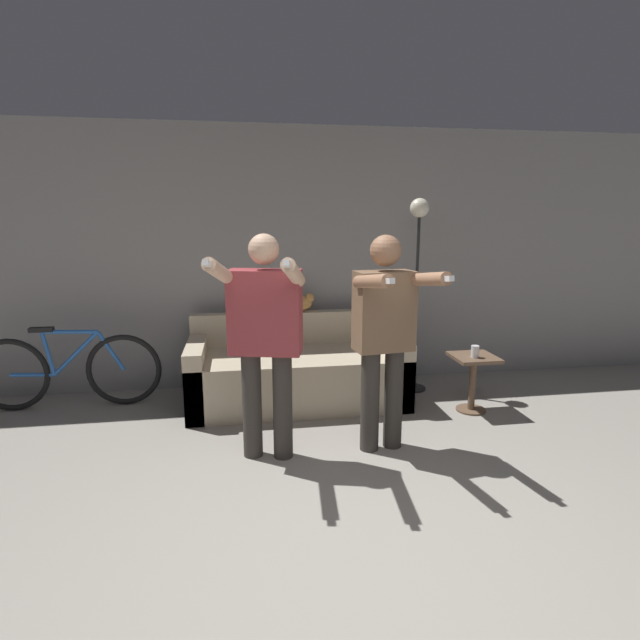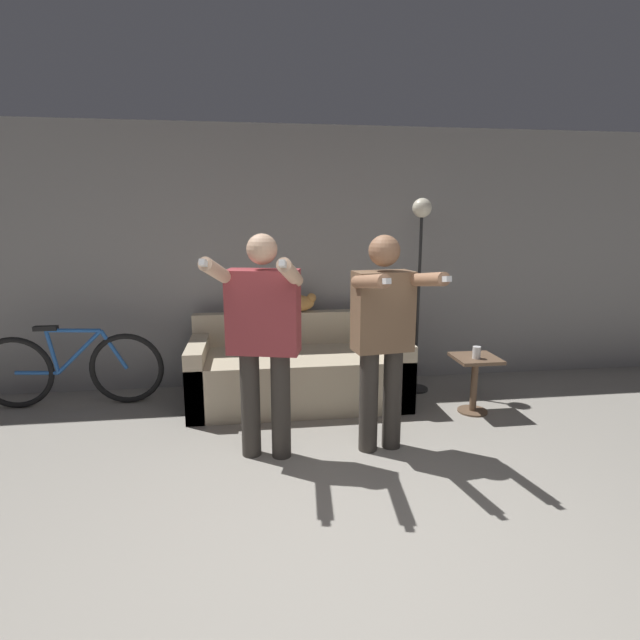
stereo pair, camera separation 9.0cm
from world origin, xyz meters
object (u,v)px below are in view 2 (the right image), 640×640
Objects in this scene: couch at (298,372)px; floor_lamp at (420,254)px; cup at (477,352)px; bicycle at (72,369)px; person_right at (383,330)px; cat at (297,303)px; side_table at (475,374)px; person_left at (263,330)px.

floor_lamp reaches higher than couch.
cup is (0.31, -0.69, -0.80)m from floor_lamp.
couch reaches higher than cup.
couch is 2.09m from bicycle.
couch is 1.24× the size of person_right.
cup is at bearing -31.34° from cat.
bicycle is (-3.58, 0.71, -0.22)m from cup.
bicycle is (-2.08, 0.17, 0.07)m from couch.
couch reaches higher than side_table.
floor_lamp is at bearing -0.39° from bicycle.
floor_lamp reaches higher than cat.
person_left is at bearing -141.23° from floor_lamp.
floor_lamp is (1.20, 0.14, 1.09)m from couch.
person_left is 15.19× the size of cup.
person_right is 1.53m from cat.
cup is at bearing -66.08° from floor_lamp.
floor_lamp is (1.54, 1.24, 0.42)m from person_left.
side_table is at bearing -29.53° from cat.
person_right is at bearing 14.06° from person_left.
bicycle is at bearing 168.77° from cup.
person_right is 1.48m from floor_lamp.
floor_lamp is at bearing 113.92° from cup.
person_right is 3.35× the size of cat.
bicycle is (-2.10, -0.19, -0.53)m from cat.
person_left is 0.86m from person_right.
cat is 4.50× the size of cup.
cat reaches higher than bicycle.
person_right reaches higher than side_table.
cup is 0.06× the size of bicycle.
floor_lamp is 3.68× the size of side_table.
cat is (0.03, 0.36, 0.60)m from couch.
bicycle is at bearing 175.41° from couch.
couch is at bearing -173.13° from floor_lamp.
bicycle is at bearing 179.61° from floor_lamp.
couch is 1.23× the size of person_left.
floor_lamp is 1.15× the size of bicycle.
couch is at bearing -94.21° from cat.
cat is 0.25× the size of floor_lamp.
bicycle is (-2.59, 1.26, -0.58)m from person_right.
bicycle is at bearing -174.88° from cat.
couch is 1.62m from floor_lamp.
person_left is 2.02m from floor_lamp.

